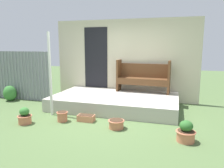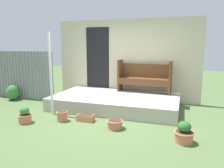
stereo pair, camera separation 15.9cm
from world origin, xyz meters
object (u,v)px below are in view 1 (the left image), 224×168
(flower_pot_far_right, at_px, (186,132))
(bench, at_px, (143,76))
(planter_box_rect, at_px, (86,118))
(support_post, at_px, (50,74))
(flower_pot_left, at_px, (25,117))
(flower_pot_right, at_px, (116,124))
(flower_pot_middle, at_px, (62,116))
(shrub_by_fence, at_px, (10,93))

(flower_pot_far_right, bearing_deg, bench, 115.18)
(bench, height_order, planter_box_rect, bench)
(support_post, bearing_deg, flower_pot_far_right, -12.10)
(flower_pot_left, bearing_deg, flower_pot_right, 8.76)
(flower_pot_middle, bearing_deg, bench, 55.21)
(bench, distance_m, flower_pot_left, 3.55)
(bench, height_order, flower_pot_left, bench)
(support_post, height_order, bench, support_post)
(flower_pot_left, bearing_deg, flower_pot_middle, 27.34)
(flower_pot_left, relative_size, flower_pot_middle, 1.42)
(support_post, height_order, flower_pot_right, support_post)
(support_post, distance_m, flower_pot_far_right, 3.46)
(support_post, bearing_deg, flower_pot_right, -13.36)
(support_post, xyz_separation_m, planter_box_rect, (1.05, -0.20, -0.97))
(flower_pot_left, xyz_separation_m, flower_pot_right, (2.09, 0.32, -0.06))
(flower_pot_right, distance_m, shrub_by_fence, 4.18)
(support_post, xyz_separation_m, bench, (2.07, 1.86, -0.20))
(flower_pot_right, bearing_deg, flower_pot_middle, 177.28)
(bench, height_order, shrub_by_fence, bench)
(flower_pot_far_right, bearing_deg, shrub_by_fence, 163.45)
(shrub_by_fence, bearing_deg, bench, 13.04)
(flower_pot_left, bearing_deg, shrub_by_fence, 138.42)
(flower_pot_left, distance_m, shrub_by_fence, 2.50)
(support_post, distance_m, bench, 2.79)
(flower_pot_right, height_order, shrub_by_fence, shrub_by_fence)
(support_post, distance_m, planter_box_rect, 1.45)
(support_post, distance_m, flower_pot_middle, 1.12)
(support_post, relative_size, flower_pot_middle, 7.80)
(bench, height_order, flower_pot_right, bench)
(bench, xyz_separation_m, flower_pot_far_right, (1.20, -2.56, -0.68))
(flower_pot_far_right, bearing_deg, flower_pot_right, 169.58)
(flower_pot_middle, relative_size, shrub_by_fence, 0.54)
(planter_box_rect, bearing_deg, support_post, 168.96)
(flower_pot_left, xyz_separation_m, planter_box_rect, (1.28, 0.56, -0.09))
(bench, relative_size, flower_pot_far_right, 3.99)
(flower_pot_right, distance_m, planter_box_rect, 0.84)
(planter_box_rect, bearing_deg, shrub_by_fence, 160.75)
(bench, xyz_separation_m, flower_pot_middle, (-1.55, -2.24, -0.72))
(flower_pot_middle, relative_size, flower_pot_far_right, 0.66)
(bench, xyz_separation_m, flower_pot_right, (-0.21, -2.30, -0.75))
(flower_pot_left, bearing_deg, support_post, 73.07)
(bench, bearing_deg, shrub_by_fence, -164.36)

